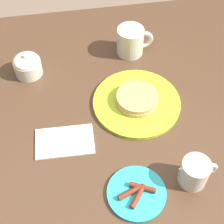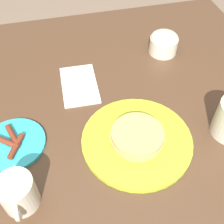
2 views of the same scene
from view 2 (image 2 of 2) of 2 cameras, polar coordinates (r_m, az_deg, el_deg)
dining_table at (r=0.82m, az=3.25°, el=-9.10°), size 1.22×1.06×0.73m
pancake_plate at (r=0.70m, az=5.09°, el=-5.46°), size 0.28×0.28×0.04m
side_plate_bacon at (r=0.74m, az=-19.35°, el=-6.02°), size 0.16×0.16×0.02m
creamer_pitcher at (r=0.62m, az=-18.57°, el=-15.21°), size 0.11×0.08×0.09m
sugar_bowl at (r=0.96m, az=10.48°, el=13.74°), size 0.09×0.09×0.08m
napkin at (r=0.85m, az=-6.65°, el=5.50°), size 0.17×0.11×0.01m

